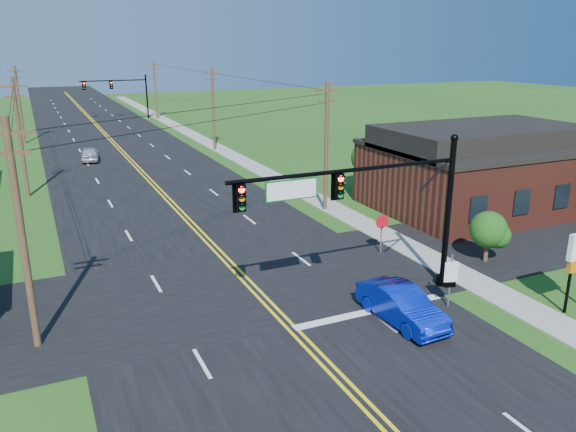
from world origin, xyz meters
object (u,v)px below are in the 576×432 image
signal_mast_far (118,90)px  stop_sign (382,226)px  signal_mast_main (369,203)px  blue_car (402,306)px  route_sign (451,277)px

signal_mast_far → stop_sign: signal_mast_far is taller
signal_mast_main → blue_car: signal_mast_main is taller
signal_mast_far → route_sign: size_ratio=4.36×
signal_mast_main → stop_sign: bearing=49.9°
blue_car → route_sign: size_ratio=1.85×
route_sign → stop_sign: (1.00, 6.96, 0.21)m
signal_mast_far → route_sign: signal_mast_far is taller
signal_mast_main → blue_car: bearing=-81.8°
signal_mast_main → route_sign: size_ratio=4.49×
signal_mast_far → route_sign: (3.06, -74.02, -3.08)m
signal_mast_far → blue_car: bearing=-89.8°
signal_mast_far → blue_car: (0.24, -74.34, -3.78)m
blue_car → route_sign: bearing=3.6°
signal_mast_far → blue_car: signal_mast_far is taller
signal_mast_main → stop_sign: signal_mast_main is taller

